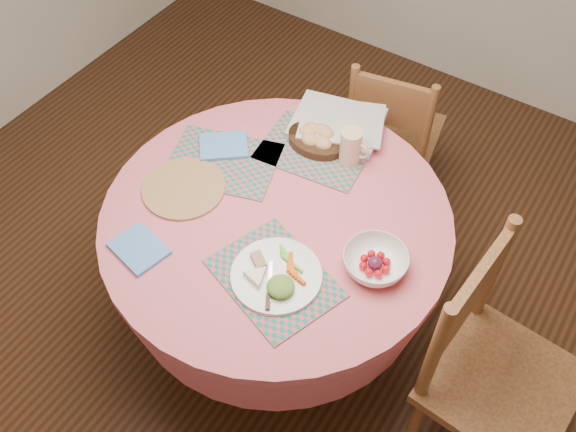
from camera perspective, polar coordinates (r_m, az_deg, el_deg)
name	(u,v)px	position (r m, az deg, el deg)	size (l,w,h in m)	color
ground	(279,323)	(2.86, -0.85, -9.47)	(4.00, 4.00, 0.00)	#331C0F
dining_table	(277,248)	(2.39, -1.00, -2.88)	(1.24, 1.24, 0.75)	#C65C6C
chair_right	(490,368)	(2.27, 17.50, -12.78)	(0.49, 0.51, 1.02)	brown
chair_back	(391,133)	(2.98, 9.18, 7.26)	(0.47, 0.45, 0.87)	brown
placemat_front	(274,278)	(2.08, -1.21, -5.53)	(0.40, 0.30, 0.01)	#147260
placemat_left	(223,161)	(2.42, -5.81, 4.85)	(0.40, 0.30, 0.01)	#147260
placemat_back	(315,150)	(2.45, 2.41, 5.92)	(0.40, 0.30, 0.01)	#147260
wicker_trivet	(184,188)	(2.34, -9.26, 2.45)	(0.30, 0.30, 0.01)	#986842
napkin_near	(139,249)	(2.20, -13.11, -2.84)	(0.18, 0.14, 0.01)	#4F82CD
napkin_far	(224,146)	(2.46, -5.74, 6.22)	(0.18, 0.14, 0.01)	#4F82CD
dinner_plate	(277,276)	(2.06, -0.98, -5.36)	(0.30, 0.30, 0.05)	white
bread_bowl	(317,137)	(2.45, 2.55, 7.01)	(0.23, 0.23, 0.08)	black
latte_mug	(351,147)	(2.37, 5.64, 6.14)	(0.12, 0.08, 0.14)	beige
fruit_bowl	(375,262)	(2.10, 7.76, -4.09)	(0.22, 0.22, 0.07)	white
newspaper_stack	(338,123)	(2.53, 4.45, 8.22)	(0.41, 0.35, 0.04)	silver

